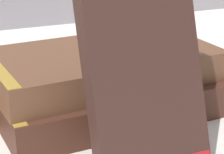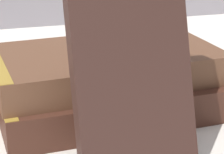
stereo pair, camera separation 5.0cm
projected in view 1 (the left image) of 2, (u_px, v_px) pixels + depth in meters
name	position (u px, v px, depth m)	size (l,w,h in m)	color
ground_plane	(119.00, 137.00, 0.45)	(3.00, 3.00, 0.00)	silver
book_flat_bottom	(101.00, 96.00, 0.50)	(0.24, 0.15, 0.04)	#422319
book_flat_top	(97.00, 65.00, 0.49)	(0.24, 0.15, 0.03)	brown
book_leaning_front	(148.00, 82.00, 0.38)	(0.10, 0.07, 0.16)	#331E19
pocket_watch	(157.00, 50.00, 0.48)	(0.06, 0.06, 0.01)	silver
reading_glasses	(18.00, 78.00, 0.59)	(0.11, 0.07, 0.00)	#4C3828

